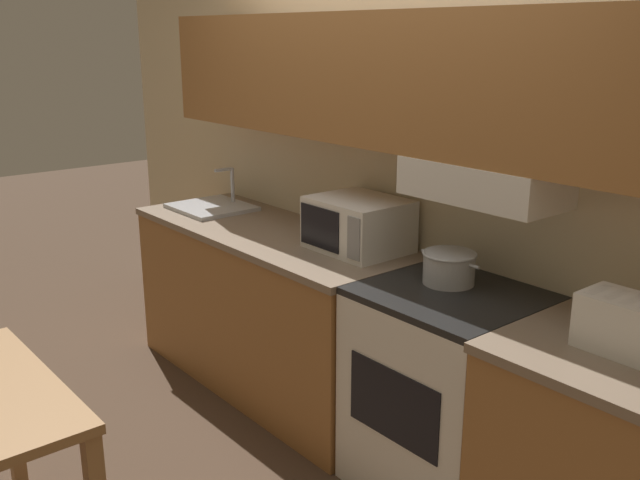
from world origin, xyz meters
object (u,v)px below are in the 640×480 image
stove_range (446,392)px  cooking_pot (449,267)px  microwave (358,224)px  toaster (622,323)px  sink_basin (212,206)px

stove_range → cooking_pot: bearing=138.3°
stove_range → microwave: microwave is taller
toaster → stove_range: bearing=-179.9°
toaster → sink_basin: (-2.58, -0.01, -0.08)m
stove_range → toaster: (0.72, 0.00, 0.55)m
microwave → sink_basin: (-1.17, -0.12, -0.11)m
stove_range → microwave: bearing=171.1°
toaster → sink_basin: bearing=-179.8°
stove_range → cooking_pot: 0.54m
toaster → sink_basin: 2.58m
toaster → sink_basin: size_ratio=0.60×
cooking_pot → sink_basin: (-1.78, -0.08, -0.06)m
cooking_pot → stove_range: bearing=-41.7°
cooking_pot → sink_basin: size_ratio=0.68×
microwave → sink_basin: 1.18m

